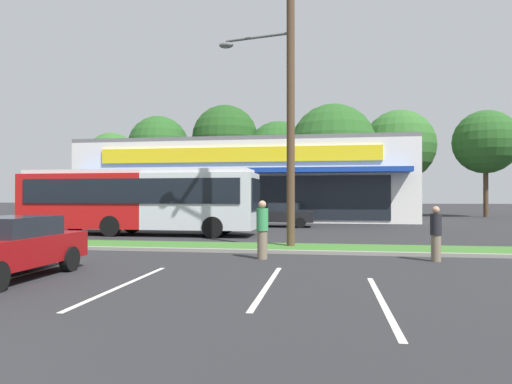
{
  "coord_description": "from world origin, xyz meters",
  "views": [
    {
      "loc": [
        5.22,
        -2.52,
        1.94
      ],
      "look_at": [
        1.99,
        18.1,
        2.13
      ],
      "focal_mm": 31.91,
      "sensor_mm": 36.0,
      "label": 1
    }
  ],
  "objects_px": {
    "city_bus": "(139,200)",
    "car_1": "(281,215)",
    "utility_pole": "(287,89)",
    "car_0": "(6,247)",
    "car_2": "(137,214)",
    "pedestrian_near_bench": "(262,230)",
    "pedestrian_by_pole": "(436,234)"
  },
  "relations": [
    {
      "from": "city_bus",
      "to": "car_1",
      "type": "relative_size",
      "value": 2.89
    },
    {
      "from": "utility_pole",
      "to": "city_bus",
      "type": "bearing_deg",
      "value": 148.22
    },
    {
      "from": "city_bus",
      "to": "car_0",
      "type": "height_order",
      "value": "city_bus"
    },
    {
      "from": "utility_pole",
      "to": "car_2",
      "type": "xyz_separation_m",
      "value": [
        -10.96,
        11.71,
        -5.13
      ]
    },
    {
      "from": "car_0",
      "to": "car_2",
      "type": "distance_m",
      "value": 19.52
    },
    {
      "from": "city_bus",
      "to": "car_1",
      "type": "bearing_deg",
      "value": 47.64
    },
    {
      "from": "car_0",
      "to": "car_2",
      "type": "height_order",
      "value": "car_0"
    },
    {
      "from": "utility_pole",
      "to": "car_1",
      "type": "bearing_deg",
      "value": 96.79
    },
    {
      "from": "car_0",
      "to": "pedestrian_near_bench",
      "type": "bearing_deg",
      "value": 128.55
    },
    {
      "from": "car_2",
      "to": "utility_pole",
      "type": "bearing_deg",
      "value": -46.89
    },
    {
      "from": "pedestrian_near_bench",
      "to": "car_1",
      "type": "bearing_deg",
      "value": 80.05
    },
    {
      "from": "city_bus",
      "to": "car_2",
      "type": "height_order",
      "value": "city_bus"
    },
    {
      "from": "utility_pole",
      "to": "car_0",
      "type": "xyz_separation_m",
      "value": [
        -5.93,
        -7.16,
        -5.13
      ]
    },
    {
      "from": "city_bus",
      "to": "car_0",
      "type": "xyz_separation_m",
      "value": [
        1.97,
        -12.06,
        -1.01
      ]
    },
    {
      "from": "utility_pole",
      "to": "car_2",
      "type": "bearing_deg",
      "value": 133.11
    },
    {
      "from": "car_1",
      "to": "pedestrian_near_bench",
      "type": "bearing_deg",
      "value": 93.46
    },
    {
      "from": "car_0",
      "to": "car_2",
      "type": "xyz_separation_m",
      "value": [
        -5.02,
        18.87,
        -0.0
      ]
    },
    {
      "from": "car_2",
      "to": "pedestrian_by_pole",
      "type": "distance_m",
      "value": 21.14
    },
    {
      "from": "city_bus",
      "to": "pedestrian_by_pole",
      "type": "distance_m",
      "value": 14.62
    },
    {
      "from": "utility_pole",
      "to": "pedestrian_by_pole",
      "type": "relative_size",
      "value": 6.74
    },
    {
      "from": "city_bus",
      "to": "car_0",
      "type": "relative_size",
      "value": 2.78
    },
    {
      "from": "car_0",
      "to": "pedestrian_near_bench",
      "type": "relative_size",
      "value": 2.38
    },
    {
      "from": "pedestrian_near_bench",
      "to": "pedestrian_by_pole",
      "type": "height_order",
      "value": "pedestrian_near_bench"
    },
    {
      "from": "car_0",
      "to": "car_1",
      "type": "relative_size",
      "value": 1.04
    },
    {
      "from": "car_2",
      "to": "pedestrian_by_pole",
      "type": "height_order",
      "value": "pedestrian_by_pole"
    },
    {
      "from": "car_2",
      "to": "pedestrian_by_pole",
      "type": "bearing_deg",
      "value": -42.43
    },
    {
      "from": "city_bus",
      "to": "car_0",
      "type": "distance_m",
      "value": 12.26
    },
    {
      "from": "car_1",
      "to": "pedestrian_by_pole",
      "type": "height_order",
      "value": "pedestrian_by_pole"
    },
    {
      "from": "car_0",
      "to": "car_1",
      "type": "xyz_separation_m",
      "value": [
        4.52,
        19.02,
        0.02
      ]
    },
    {
      "from": "car_0",
      "to": "pedestrian_near_bench",
      "type": "height_order",
      "value": "pedestrian_near_bench"
    },
    {
      "from": "car_0",
      "to": "car_2",
      "type": "bearing_deg",
      "value": -165.09
    },
    {
      "from": "city_bus",
      "to": "car_2",
      "type": "distance_m",
      "value": 7.53
    }
  ]
}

